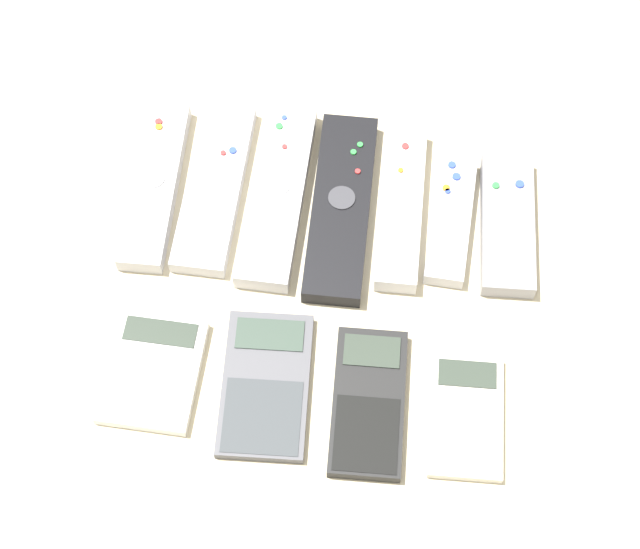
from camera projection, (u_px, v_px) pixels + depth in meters
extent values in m
plane|color=beige|center=(315.00, 313.00, 1.07)|extent=(3.00, 3.00, 0.00)
cube|color=#B7B7BC|center=(155.00, 185.00, 1.13)|extent=(0.05, 0.20, 0.02)
cylinder|color=silver|center=(154.00, 178.00, 1.12)|extent=(0.02, 0.02, 0.00)
cylinder|color=red|center=(159.00, 122.00, 1.15)|extent=(0.01, 0.01, 0.00)
cylinder|color=orange|center=(159.00, 127.00, 1.15)|extent=(0.01, 0.01, 0.00)
cube|color=#B7B7BC|center=(215.00, 187.00, 1.13)|extent=(0.06, 0.21, 0.02)
cylinder|color=blue|center=(233.00, 150.00, 1.14)|extent=(0.01, 0.01, 0.00)
cylinder|color=red|center=(223.00, 153.00, 1.14)|extent=(0.01, 0.01, 0.00)
cube|color=silver|center=(277.00, 194.00, 1.12)|extent=(0.06, 0.22, 0.02)
cylinder|color=silver|center=(278.00, 183.00, 1.11)|extent=(0.03, 0.03, 0.00)
cylinder|color=green|center=(279.00, 126.00, 1.15)|extent=(0.01, 0.01, 0.00)
cylinder|color=red|center=(285.00, 147.00, 1.13)|extent=(0.01, 0.01, 0.00)
cylinder|color=blue|center=(284.00, 117.00, 1.15)|extent=(0.01, 0.01, 0.00)
cube|color=black|center=(341.00, 207.00, 1.11)|extent=(0.07, 0.22, 0.02)
cylinder|color=#38383D|center=(342.00, 198.00, 1.11)|extent=(0.03, 0.03, 0.00)
cylinder|color=green|center=(353.00, 152.00, 1.13)|extent=(0.01, 0.01, 0.00)
cylinder|color=green|center=(360.00, 145.00, 1.14)|extent=(0.01, 0.01, 0.00)
cylinder|color=red|center=(358.00, 171.00, 1.12)|extent=(0.01, 0.01, 0.00)
cube|color=silver|center=(401.00, 207.00, 1.11)|extent=(0.05, 0.19, 0.02)
cylinder|color=orange|center=(401.00, 170.00, 1.12)|extent=(0.01, 0.01, 0.00)
cylinder|color=red|center=(405.00, 146.00, 1.13)|extent=(0.01, 0.01, 0.00)
cube|color=#B7B7BC|center=(451.00, 219.00, 1.11)|extent=(0.04, 0.15, 0.02)
cylinder|color=blue|center=(452.00, 165.00, 1.13)|extent=(0.01, 0.01, 0.00)
cylinder|color=blue|center=(448.00, 191.00, 1.11)|extent=(0.01, 0.01, 0.00)
cylinder|color=blue|center=(456.00, 177.00, 1.12)|extent=(0.01, 0.01, 0.00)
cylinder|color=orange|center=(446.00, 188.00, 1.12)|extent=(0.01, 0.01, 0.00)
cube|color=gray|center=(507.00, 224.00, 1.10)|extent=(0.06, 0.16, 0.02)
cylinder|color=blue|center=(520.00, 184.00, 1.11)|extent=(0.01, 0.01, 0.00)
cylinder|color=green|center=(496.00, 185.00, 1.11)|extent=(0.01, 0.01, 0.00)
cube|color=silver|center=(153.00, 372.00, 1.03)|extent=(0.09, 0.12, 0.01)
cube|color=#333D33|center=(160.00, 332.00, 1.05)|extent=(0.07, 0.03, 0.00)
cube|color=gray|center=(146.00, 395.00, 1.01)|extent=(0.08, 0.06, 0.00)
cube|color=#4C4C51|center=(266.00, 385.00, 1.03)|extent=(0.09, 0.15, 0.01)
cube|color=#38473D|center=(270.00, 335.00, 1.04)|extent=(0.07, 0.04, 0.00)
cube|color=#373C3F|center=(262.00, 416.00, 1.01)|extent=(0.08, 0.08, 0.00)
cube|color=black|center=(368.00, 403.00, 1.02)|extent=(0.08, 0.15, 0.01)
cube|color=#333D33|center=(372.00, 351.00, 1.03)|extent=(0.06, 0.04, 0.00)
cube|color=black|center=(366.00, 434.00, 0.99)|extent=(0.06, 0.08, 0.00)
cube|color=beige|center=(466.00, 417.00, 1.01)|extent=(0.08, 0.13, 0.01)
cube|color=#333D33|center=(467.00, 374.00, 1.03)|extent=(0.06, 0.03, 0.00)
cube|color=gray|center=(466.00, 443.00, 0.99)|extent=(0.06, 0.06, 0.00)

